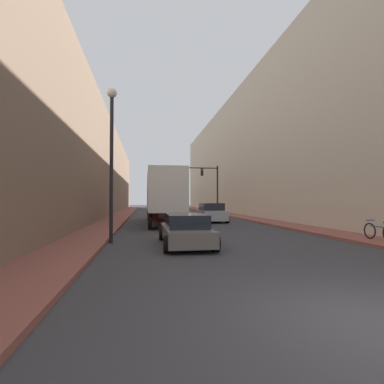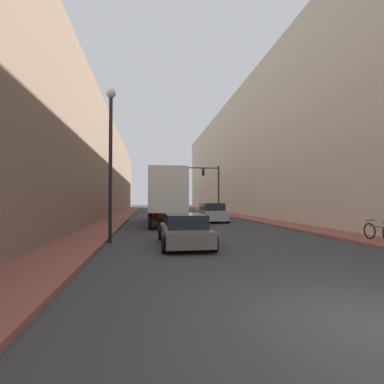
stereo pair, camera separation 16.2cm
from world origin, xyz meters
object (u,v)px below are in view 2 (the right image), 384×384
at_px(semi_truck, 164,195).
at_px(traffic_signal_gantry, 208,181).
at_px(sedan_car, 184,230).
at_px(street_lamp, 111,144).
at_px(parked_bicycle, 379,232).
at_px(suv_car, 211,213).

bearing_deg(semi_truck, traffic_signal_gantry, 63.50).
distance_m(sedan_car, traffic_signal_gantry, 24.55).
xyz_separation_m(traffic_signal_gantry, street_lamp, (-8.94, -22.44, 0.21)).
relative_size(traffic_signal_gantry, parked_bicycle, 3.34).
distance_m(suv_car, parked_bicycle, 14.43).
height_order(sedan_car, street_lamp, street_lamp).
bearing_deg(semi_truck, parked_bicycle, -55.23).
bearing_deg(traffic_signal_gantry, suv_car, -99.67).
xyz_separation_m(sedan_car, traffic_signal_gantry, (5.78, 23.59, 3.58)).
xyz_separation_m(semi_truck, sedan_car, (0.25, -11.49, -1.63)).
height_order(traffic_signal_gantry, street_lamp, street_lamp).
relative_size(sedan_car, suv_car, 1.01).
xyz_separation_m(semi_truck, parked_bicycle, (8.62, -12.41, -1.74)).
bearing_deg(sedan_car, traffic_signal_gantry, 76.24).
bearing_deg(traffic_signal_gantry, sedan_car, -103.76).
relative_size(sedan_car, traffic_signal_gantry, 0.78).
xyz_separation_m(sedan_car, parked_bicycle, (8.36, -0.92, -0.10)).
distance_m(sedan_car, parked_bicycle, 8.41).
distance_m(semi_truck, street_lamp, 10.96).
xyz_separation_m(suv_car, street_lamp, (-7.11, -11.66, 3.66)).
distance_m(suv_car, street_lamp, 14.14).
relative_size(semi_truck, suv_car, 2.47).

